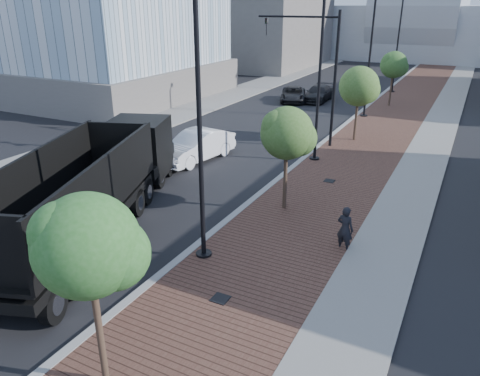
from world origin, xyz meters
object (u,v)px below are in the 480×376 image
at_px(white_sedan, 196,146).
at_px(pedestrian, 345,229).
at_px(dump_truck, 114,176).
at_px(dark_car_mid, 293,94).

xyz_separation_m(white_sedan, pedestrian, (10.23, -6.29, 0.02)).
height_order(dump_truck, pedestrian, dump_truck).
xyz_separation_m(white_sedan, dark_car_mid, (-1.24, 18.40, -0.20)).
distance_m(white_sedan, dark_car_mid, 18.44).
bearing_deg(pedestrian, dark_car_mid, -51.67).
distance_m(white_sedan, pedestrian, 12.01).
height_order(white_sedan, pedestrian, pedestrian).
distance_m(dump_truck, white_sedan, 7.33).
bearing_deg(pedestrian, dump_truck, 19.20).
bearing_deg(dump_truck, pedestrian, -14.19).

